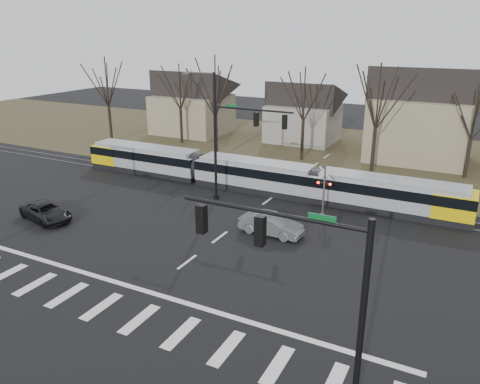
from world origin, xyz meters
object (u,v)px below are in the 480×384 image
at_px(suv, 46,212).
at_px(rail_crossing_signal, 324,192).
at_px(tram, 254,174).
at_px(sedan, 271,224).

relative_size(suv, rail_crossing_signal, 1.23).
bearing_deg(rail_crossing_signal, suv, -150.96).
relative_size(tram, sedan, 7.80).
relative_size(sedan, suv, 0.91).
bearing_deg(rail_crossing_signal, sedan, -114.07).
relative_size(sedan, rail_crossing_signal, 1.12).
bearing_deg(tram, suv, -129.04).
xyz_separation_m(tram, suv, (-10.63, -13.11, -0.81)).
height_order(tram, rail_crossing_signal, rail_crossing_signal).
bearing_deg(tram, sedan, -57.47).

